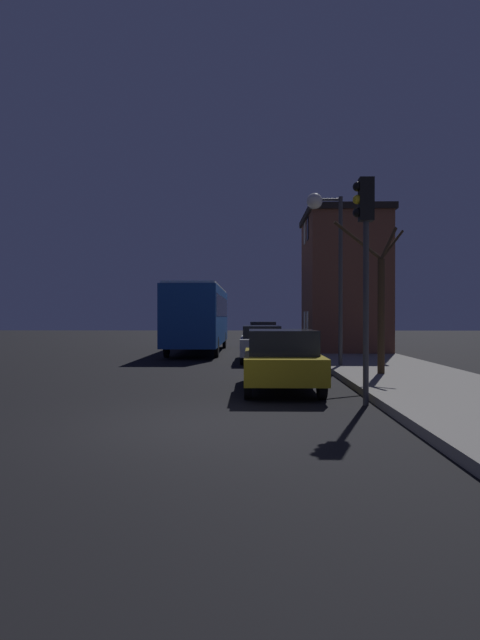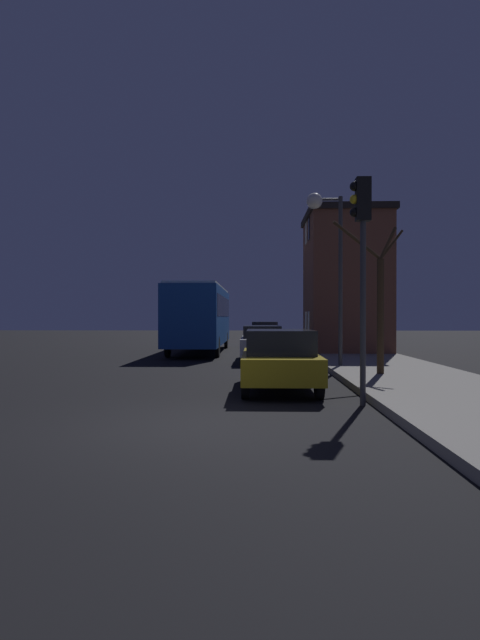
# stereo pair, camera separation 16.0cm
# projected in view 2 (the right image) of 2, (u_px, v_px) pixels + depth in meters

# --- Properties ---
(ground_plane) EXTENTS (120.00, 120.00, 0.00)m
(ground_plane) POSITION_uv_depth(u_px,v_px,m) (186.00, 425.00, 8.50)
(ground_plane) COLOR black
(brick_building) EXTENTS (3.99, 5.13, 6.90)m
(brick_building) POSITION_uv_depth(u_px,v_px,m) (345.00, 281.00, 25.06)
(brick_building) COLOR brown
(brick_building) RESTS_ON sidewalk
(streetlamp) EXTENTS (1.25, 0.55, 5.96)m
(streetlamp) POSITION_uv_depth(u_px,v_px,m) (325.00, 233.00, 17.24)
(streetlamp) COLOR #38383A
(streetlamp) RESTS_ON sidewalk
(traffic_light) EXTENTS (0.43, 0.24, 4.75)m
(traffic_light) POSITION_uv_depth(u_px,v_px,m) (362.00, 243.00, 10.38)
(traffic_light) COLOR #38383A
(traffic_light) RESTS_ON ground
(bare_tree) EXTENTS (2.21, 0.57, 4.49)m
(bare_tree) POSITION_uv_depth(u_px,v_px,m) (379.00, 303.00, 14.68)
(bare_tree) COLOR #382819
(bare_tree) RESTS_ON sidewalk
(bus) EXTENTS (2.49, 10.25, 3.41)m
(bus) POSITION_uv_depth(u_px,v_px,m) (201.00, 313.00, 26.16)
(bus) COLOR #194793
(bus) RESTS_ON ground
(car_near_lane) EXTENTS (1.84, 4.18, 1.53)m
(car_near_lane) POSITION_uv_depth(u_px,v_px,m) (279.00, 359.00, 12.49)
(car_near_lane) COLOR olive
(car_near_lane) RESTS_ON ground
(car_mid_lane) EXTENTS (1.71, 4.71, 1.49)m
(car_mid_lane) POSITION_uv_depth(u_px,v_px,m) (262.00, 342.00, 20.83)
(car_mid_lane) COLOR #B7BABF
(car_mid_lane) RESTS_ON ground
(car_far_lane) EXTENTS (1.73, 4.03, 1.56)m
(car_far_lane) POSITION_uv_depth(u_px,v_px,m) (265.00, 334.00, 30.57)
(car_far_lane) COLOR navy
(car_far_lane) RESTS_ON ground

